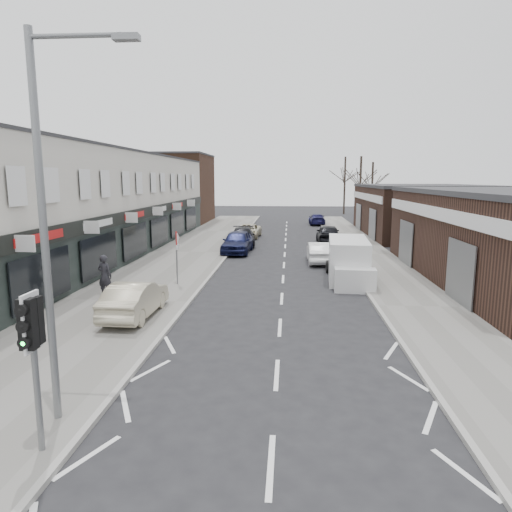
% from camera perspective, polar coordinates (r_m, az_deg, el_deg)
% --- Properties ---
extents(ground, '(160.00, 160.00, 0.00)m').
position_cam_1_polar(ground, '(11.03, 2.31, -18.84)').
color(ground, black).
rests_on(ground, ground).
extents(pavement_left, '(5.50, 64.00, 0.12)m').
position_cam_1_polar(pavement_left, '(32.88, -8.24, 0.43)').
color(pavement_left, slate).
rests_on(pavement_left, ground).
extents(pavement_right, '(3.50, 64.00, 0.12)m').
position_cam_1_polar(pavement_right, '(32.58, 13.77, 0.17)').
color(pavement_right, slate).
rests_on(pavement_right, ground).
extents(shop_terrace_left, '(8.00, 41.00, 7.10)m').
position_cam_1_polar(shop_terrace_left, '(32.33, -21.20, 5.95)').
color(shop_terrace_left, beige).
rests_on(shop_terrace_left, ground).
extents(brick_block_far, '(8.00, 10.00, 8.00)m').
position_cam_1_polar(brick_block_far, '(56.42, -10.08, 8.20)').
color(brick_block_far, '#442B1D').
rests_on(brick_block_far, ground).
extents(right_unit_far, '(10.00, 16.00, 4.50)m').
position_cam_1_polar(right_unit_far, '(45.47, 19.83, 5.27)').
color(right_unit_far, '#362118').
rests_on(right_unit_far, ground).
extents(tree_far_a, '(3.60, 3.60, 8.00)m').
position_cam_1_polar(tree_far_a, '(58.58, 12.74, 4.24)').
color(tree_far_a, '#382D26').
rests_on(tree_far_a, ground).
extents(tree_far_b, '(3.60, 3.60, 7.50)m').
position_cam_1_polar(tree_far_b, '(64.89, 14.15, 4.69)').
color(tree_far_b, '#382D26').
rests_on(tree_far_b, ground).
extents(tree_far_c, '(3.60, 3.60, 8.50)m').
position_cam_1_polar(tree_far_c, '(70.37, 10.90, 5.17)').
color(tree_far_c, '#382D26').
rests_on(tree_far_c, ground).
extents(traffic_light, '(0.28, 0.60, 3.10)m').
position_cam_1_polar(traffic_light, '(9.43, -26.20, -8.92)').
color(traffic_light, slate).
rests_on(traffic_light, pavement_left).
extents(street_lamp, '(2.23, 0.22, 8.00)m').
position_cam_1_polar(street_lamp, '(10.13, -24.29, 5.18)').
color(street_lamp, slate).
rests_on(street_lamp, pavement_left).
extents(warning_sign, '(0.12, 0.80, 2.70)m').
position_cam_1_polar(warning_sign, '(22.57, -9.83, 1.71)').
color(warning_sign, slate).
rests_on(warning_sign, pavement_left).
extents(white_van, '(2.29, 5.68, 2.16)m').
position_cam_1_polar(white_van, '(24.25, 11.48, -0.63)').
color(white_van, silver).
rests_on(white_van, ground).
extents(sedan_on_pavement, '(1.50, 4.13, 1.35)m').
position_cam_1_polar(sedan_on_pavement, '(17.82, -14.89, -5.20)').
color(sedan_on_pavement, '#B5AC91').
rests_on(sedan_on_pavement, pavement_left).
extents(pedestrian, '(0.78, 0.61, 1.86)m').
position_cam_1_polar(pedestrian, '(21.14, -18.39, -2.34)').
color(pedestrian, black).
rests_on(pedestrian, pavement_left).
extents(parked_car_left_a, '(2.10, 4.81, 1.61)m').
position_cam_1_polar(parked_car_left_a, '(32.65, -2.35, 1.78)').
color(parked_car_left_a, '#121639').
rests_on(parked_car_left_a, ground).
extents(parked_car_left_b, '(2.35, 4.94, 1.39)m').
position_cam_1_polar(parked_car_left_b, '(36.36, -1.68, 2.41)').
color(parked_car_left_b, black).
rests_on(parked_car_left_b, ground).
extents(parked_car_left_c, '(2.27, 4.51, 1.22)m').
position_cam_1_polar(parked_car_left_c, '(41.25, -0.99, 3.16)').
color(parked_car_left_c, beige).
rests_on(parked_car_left_c, ground).
extents(parked_car_right_a, '(1.44, 4.01, 1.32)m').
position_cam_1_polar(parked_car_right_a, '(29.12, 7.88, 0.45)').
color(parked_car_right_a, silver).
rests_on(parked_car_right_a, ground).
extents(parked_car_right_b, '(1.92, 4.60, 1.56)m').
position_cam_1_polar(parked_car_right_b, '(38.00, 9.00, 2.74)').
color(parked_car_right_b, black).
rests_on(parked_car_right_b, ground).
extents(parked_car_right_c, '(1.80, 4.39, 1.27)m').
position_cam_1_polar(parked_car_right_c, '(53.50, 7.62, 4.58)').
color(parked_car_right_c, '#14143E').
rests_on(parked_car_right_c, ground).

